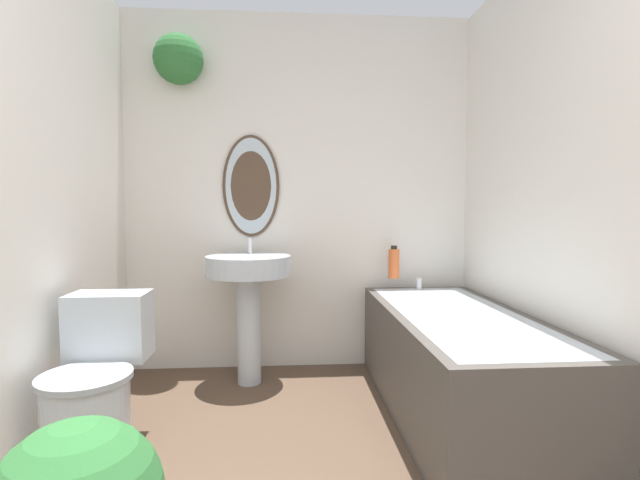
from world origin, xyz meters
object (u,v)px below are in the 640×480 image
pedestal_sink (249,285)px  bathtub (458,363)px  toilet (95,388)px  shampoo_bottle (394,263)px

pedestal_sink → bathtub: pedestal_sink is taller
toilet → pedestal_sink: size_ratio=0.78×
toilet → shampoo_bottle: bearing=33.7°
pedestal_sink → shampoo_bottle: pedestal_sink is taller
pedestal_sink → bathtub: size_ratio=0.55×
bathtub → shampoo_bottle: shampoo_bottle is taller
toilet → bathtub: 1.74m
toilet → shampoo_bottle: size_ratio=3.22×
pedestal_sink → shampoo_bottle: 0.98m
bathtub → shampoo_bottle: 0.87m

